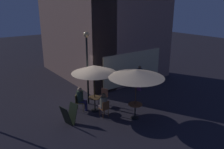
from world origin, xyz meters
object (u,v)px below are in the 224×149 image
object	(u,v)px
menu_sandwich_board	(69,115)
patio_umbrella_1	(94,69)
cafe_table_1	(95,102)
patron_standing_2	(139,78)
patron_seated_0	(81,98)
street_lamp_near_corner	(87,57)
cafe_table_0	(135,108)
cafe_chair_1	(78,101)
patron_seated_1	(103,103)
cafe_chair_0	(104,95)
cafe_chair_2	(105,107)
patio_umbrella_0	(136,74)

from	to	relation	value
menu_sandwich_board	patio_umbrella_1	size ratio (longest dim) A/B	0.38
cafe_table_1	patron_standing_2	size ratio (longest dim) A/B	0.47
patron_seated_0	street_lamp_near_corner	bearing A→B (deg)	72.84
cafe_table_0	cafe_chair_1	distance (m)	2.96
menu_sandwich_board	cafe_table_1	distance (m)	1.73
cafe_chair_1	patron_seated_1	size ratio (longest dim) A/B	0.71
cafe_table_0	patio_umbrella_1	bearing A→B (deg)	121.58
street_lamp_near_corner	patron_seated_0	size ratio (longest dim) A/B	3.10
street_lamp_near_corner	cafe_chair_0	bearing A→B (deg)	-47.91
menu_sandwich_board	patron_standing_2	distance (m)	5.63
cafe_table_0	cafe_chair_2	size ratio (longest dim) A/B	0.88
menu_sandwich_board	street_lamp_near_corner	bearing A→B (deg)	25.79
cafe_chair_1	patron_seated_0	size ratio (longest dim) A/B	0.69
cafe_chair_0	patron_seated_0	size ratio (longest dim) A/B	0.73
cafe_chair_0	cafe_chair_2	distance (m)	1.36
patio_umbrella_0	cafe_chair_0	size ratio (longest dim) A/B	2.76
cafe_table_0	patron_seated_0	bearing A→B (deg)	126.25
patron_seated_0	patron_seated_1	distance (m)	1.31
cafe_table_1	patron_standing_2	distance (m)	3.90
cafe_table_0	patron_standing_2	distance (m)	3.74
patron_standing_2	menu_sandwich_board	bearing A→B (deg)	-165.52
cafe_table_1	patron_standing_2	bearing A→B (deg)	11.20
patio_umbrella_1	patron_seated_1	size ratio (longest dim) A/B	1.97
cafe_chair_0	patron_seated_1	xyz separation A→B (m)	(-0.73, -1.01, 0.13)
menu_sandwich_board	patron_seated_0	xyz separation A→B (m)	(1.12, 0.91, 0.24)
cafe_chair_1	menu_sandwich_board	bearing A→B (deg)	-96.05
patio_umbrella_1	cafe_table_1	bearing A→B (deg)	-82.87
cafe_chair_2	patron_standing_2	xyz separation A→B (m)	(3.81, 1.62, 0.30)
cafe_table_1	patron_seated_0	size ratio (longest dim) A/B	0.59
cafe_chair_2	menu_sandwich_board	bearing A→B (deg)	75.44
patio_umbrella_1	menu_sandwich_board	bearing A→B (deg)	-164.87
cafe_table_0	patron_seated_1	xyz separation A→B (m)	(-1.11, 1.10, 0.18)
cafe_table_0	patio_umbrella_0	size ratio (longest dim) A/B	0.29
patio_umbrella_0	cafe_chair_1	distance (m)	3.42
cafe_table_0	cafe_chair_0	distance (m)	2.14
menu_sandwich_board	patio_umbrella_0	size ratio (longest dim) A/B	0.36
patron_seated_1	cafe_table_0	bearing A→B (deg)	-135.42
patio_umbrella_0	patron_seated_1	bearing A→B (deg)	135.40
menu_sandwich_board	cafe_chair_1	xyz separation A→B (m)	(1.02, 0.99, 0.06)
patio_umbrella_1	cafe_chair_2	xyz separation A→B (m)	(0.01, -0.86, -1.72)
patron_seated_1	menu_sandwich_board	bearing A→B (deg)	79.83
cafe_chair_1	patron_seated_1	distance (m)	1.44
patio_umbrella_0	patron_seated_0	size ratio (longest dim) A/B	2.02
menu_sandwich_board	cafe_chair_2	xyz separation A→B (m)	(1.68, -0.41, 0.03)
cafe_chair_2	patron_seated_0	bearing A→B (deg)	22.27
street_lamp_near_corner	cafe_table_1	size ratio (longest dim) A/B	5.25
cafe_table_1	patio_umbrella_0	world-z (taller)	patio_umbrella_0
patio_umbrella_0	patio_umbrella_1	xyz separation A→B (m)	(-1.12, 1.82, -0.03)
street_lamp_near_corner	cafe_chair_0	size ratio (longest dim) A/B	4.24
cafe_table_1	cafe_chair_1	xyz separation A→B (m)	(-0.66, 0.54, 0.04)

